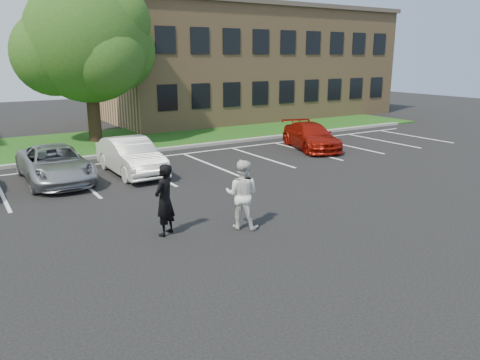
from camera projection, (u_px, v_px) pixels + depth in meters
name	position (u px, v px, depth m)	size (l,w,h in m)	color
ground_plane	(259.00, 232.00, 12.87)	(90.00, 90.00, 0.00)	black
curb	(119.00, 154.00, 22.67)	(40.00, 0.30, 0.15)	gray
grass_strip	(96.00, 142.00, 25.95)	(44.00, 8.00, 0.08)	#1D4A13
stall_lines	(172.00, 164.00, 20.91)	(34.00, 5.36, 0.01)	white
office_building	(248.00, 63.00, 37.00)	(22.40, 10.40, 8.30)	#9D7B53
tree	(89.00, 43.00, 24.95)	(7.80, 7.20, 8.80)	black
man_black_suit	(165.00, 200.00, 12.43)	(0.71, 0.47, 1.95)	black
man_white_shirt	(242.00, 194.00, 12.93)	(0.95, 0.74, 1.96)	silver
car_silver_minivan	(55.00, 164.00, 17.85)	(2.27, 4.93, 1.37)	#9EA0A6
car_white_sedan	(131.00, 156.00, 19.00)	(1.56, 4.47, 1.47)	silver
car_red_compact	(311.00, 136.00, 24.16)	(1.86, 4.56, 1.32)	maroon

